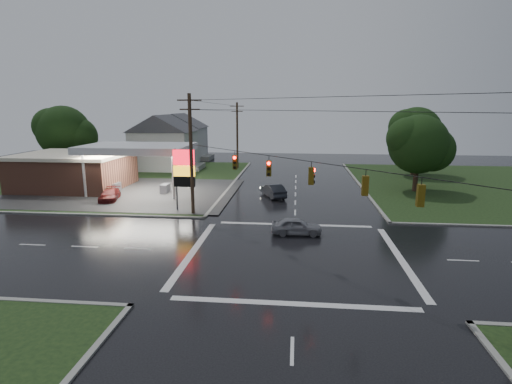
# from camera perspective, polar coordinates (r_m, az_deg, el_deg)

# --- Properties ---
(ground) EXTENTS (120.00, 120.00, 0.00)m
(ground) POSITION_cam_1_polar(r_m,az_deg,el_deg) (27.60, 5.48, -8.85)
(ground) COLOR black
(ground) RESTS_ON ground
(grass_nw) EXTENTS (36.00, 36.00, 0.08)m
(grass_nw) POSITION_cam_1_polar(r_m,az_deg,el_deg) (58.77, -20.57, 1.74)
(grass_nw) COLOR black
(grass_nw) RESTS_ON ground
(grass_ne) EXTENTS (36.00, 36.00, 0.08)m
(grass_ne) POSITION_cam_1_polar(r_m,az_deg,el_deg) (58.77, 31.95, 0.66)
(grass_ne) COLOR black
(grass_ne) RESTS_ON ground
(gas_station) EXTENTS (26.20, 18.00, 5.60)m
(gas_station) POSITION_cam_1_polar(r_m,az_deg,el_deg) (52.74, -23.44, 3.16)
(gas_station) COLOR #2D2D2D
(gas_station) RESTS_ON ground
(pylon_sign) EXTENTS (2.00, 0.35, 6.00)m
(pylon_sign) POSITION_cam_1_polar(r_m,az_deg,el_deg) (38.22, -10.23, 3.14)
(pylon_sign) COLOR #59595E
(pylon_sign) RESTS_ON ground
(utility_pole_nw) EXTENTS (2.20, 0.32, 11.00)m
(utility_pole_nw) POSITION_cam_1_polar(r_m,az_deg,el_deg) (36.77, -9.26, 5.51)
(utility_pole_nw) COLOR #382619
(utility_pole_nw) RESTS_ON ground
(utility_pole_n) EXTENTS (2.20, 0.32, 10.50)m
(utility_pole_n) POSITION_cam_1_polar(r_m,az_deg,el_deg) (64.64, -2.70, 8.22)
(utility_pole_n) COLOR #382619
(utility_pole_n) RESTS_ON ground
(traffic_signals) EXTENTS (26.87, 26.87, 1.47)m
(traffic_signals) POSITION_cam_1_polar(r_m,az_deg,el_deg) (25.99, 5.81, 4.60)
(traffic_signals) COLOR black
(traffic_signals) RESTS_ON ground
(house_near) EXTENTS (11.05, 8.48, 8.60)m
(house_near) POSITION_cam_1_polar(r_m,az_deg,el_deg) (65.47, -12.99, 7.05)
(house_near) COLOR silver
(house_near) RESTS_ON ground
(house_far) EXTENTS (11.05, 8.48, 8.60)m
(house_far) POSITION_cam_1_polar(r_m,az_deg,el_deg) (77.17, -10.85, 7.87)
(house_far) COLOR silver
(house_far) RESTS_ON ground
(tree_nw_behind) EXTENTS (8.93, 7.60, 10.00)m
(tree_nw_behind) POSITION_cam_1_polar(r_m,az_deg,el_deg) (65.34, -25.66, 7.73)
(tree_nw_behind) COLOR black
(tree_nw_behind) RESTS_ON ground
(tree_ne_near) EXTENTS (7.99, 6.80, 8.98)m
(tree_ne_near) POSITION_cam_1_polar(r_m,az_deg,el_deg) (50.01, 22.34, 6.30)
(tree_ne_near) COLOR black
(tree_ne_near) RESTS_ON ground
(tree_ne_far) EXTENTS (8.46, 7.20, 9.80)m
(tree_ne_far) POSITION_cam_1_polar(r_m,az_deg,el_deg) (62.30, 21.98, 7.88)
(tree_ne_far) COLOR black
(tree_ne_far) RESTS_ON ground
(car_north) EXTENTS (3.24, 4.77, 1.49)m
(car_north) POSITION_cam_1_polar(r_m,az_deg,el_deg) (44.20, 2.47, 0.22)
(car_north) COLOR #212329
(car_north) RESTS_ON ground
(car_crossing) EXTENTS (3.98, 1.71, 1.34)m
(car_crossing) POSITION_cam_1_polar(r_m,az_deg,el_deg) (31.53, 5.80, -4.87)
(car_crossing) COLOR gray
(car_crossing) RESTS_ON ground
(car_pump) EXTENTS (2.64, 4.51, 1.23)m
(car_pump) POSITION_cam_1_polar(r_m,az_deg,el_deg) (45.37, -20.17, -0.38)
(car_pump) COLOR #581414
(car_pump) RESTS_ON ground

